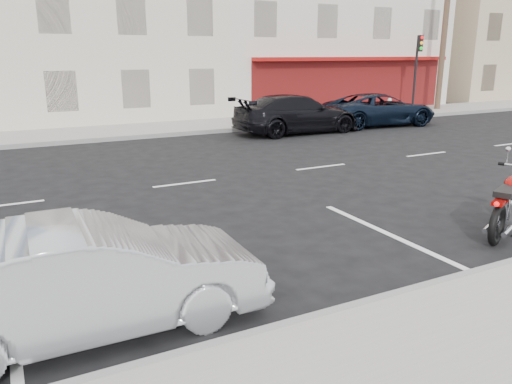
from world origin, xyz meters
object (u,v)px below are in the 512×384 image
fire_hydrant (389,105)px  car_far (297,114)px  traffic_light (417,64)px  utility_pole (446,20)px  sedan_silver (91,278)px  suv_far (379,109)px

fire_hydrant → car_far: 7.90m
traffic_light → car_far: 9.43m
utility_pole → sedan_silver: utility_pole is taller
car_far → suv_far: bearing=-87.8°
car_far → utility_pole: bearing=-75.1°
utility_pole → traffic_light: bearing=-172.4°
utility_pole → car_far: bearing=-164.5°
fire_hydrant → suv_far: size_ratio=0.14×
sedan_silver → car_far: car_far is taller
sedan_silver → utility_pole: bearing=-53.9°
traffic_light → sedan_silver: size_ratio=0.96×
suv_far → traffic_light: bearing=-54.7°
utility_pole → sedan_silver: 25.56m
utility_pole → fire_hydrant: size_ratio=12.50×
fire_hydrant → suv_far: suv_far is taller
traffic_light → car_far: size_ratio=0.73×
utility_pole → suv_far: (-6.48, -2.79, -4.04)m
fire_hydrant → car_far: (-7.35, -2.90, 0.23)m
suv_far → car_far: bearing=98.6°
car_far → fire_hydrant: bearing=-69.0°
utility_pole → fire_hydrant: utility_pole is taller
traffic_light → suv_far: bearing=-150.6°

